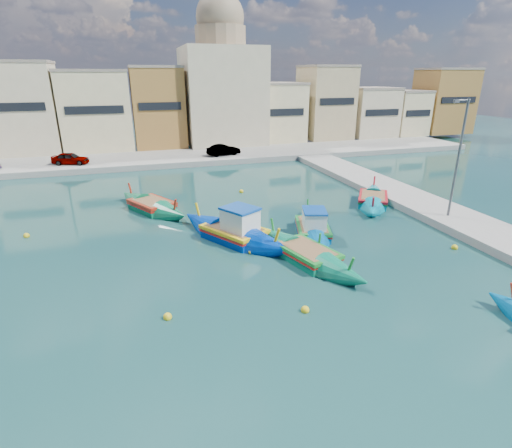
{
  "coord_description": "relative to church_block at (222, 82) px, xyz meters",
  "views": [
    {
      "loc": [
        -2.36,
        -14.18,
        9.38
      ],
      "look_at": [
        4.0,
        6.0,
        1.4
      ],
      "focal_mm": 28.0,
      "sensor_mm": 36.0,
      "label": 1
    }
  ],
  "objects": [
    {
      "name": "quay_street_lamp",
      "position": [
        7.44,
        -34.0,
        -4.07
      ],
      "size": [
        1.18,
        0.16,
        8.0
      ],
      "color": "#595B60",
      "rests_on": "ground"
    },
    {
      "name": "church_block",
      "position": [
        0.0,
        0.0,
        0.0
      ],
      "size": [
        10.0,
        10.0,
        19.1
      ],
      "color": "beige",
      "rests_on": "ground"
    },
    {
      "name": "ground",
      "position": [
        -10.0,
        -40.0,
        -8.41
      ],
      "size": [
        160.0,
        160.0,
        0.0
      ],
      "primitive_type": "plane",
      "color": "#123738",
      "rests_on": "ground"
    },
    {
      "name": "luzzu_blue_cabin",
      "position": [
        -6.92,
        -32.64,
        -8.01
      ],
      "size": [
        6.63,
        9.11,
        3.28
      ],
      "color": "#0035A9",
      "rests_on": "ground"
    },
    {
      "name": "north_quay",
      "position": [
        -10.0,
        -8.0,
        -8.11
      ],
      "size": [
        80.0,
        8.0,
        0.6
      ],
      "primitive_type": "cube",
      "color": "gray",
      "rests_on": "ground"
    },
    {
      "name": "luzzu_green",
      "position": [
        -11.29,
        -25.49,
        -8.13
      ],
      "size": [
        5.81,
        8.28,
        2.61
      ],
      "color": "#0A6E48",
      "rests_on": "ground"
    },
    {
      "name": "north_townhouses",
      "position": [
        -3.32,
        -0.64,
        -3.41
      ],
      "size": [
        83.2,
        7.87,
        10.19
      ],
      "color": "beige",
      "rests_on": "ground"
    },
    {
      "name": "parked_cars",
      "position": [
        -17.14,
        -9.5,
        -7.19
      ],
      "size": [
        28.84,
        2.72,
        1.25
      ],
      "color": "#4C1919",
      "rests_on": "north_quay"
    },
    {
      "name": "luzzu_blue_south",
      "position": [
        -3.95,
        -36.51,
        -8.14
      ],
      "size": [
        4.36,
        8.95,
        2.52
      ],
      "color": "#0B7756",
      "rests_on": "ground"
    },
    {
      "name": "luzzu_turquoise_cabin",
      "position": [
        -2.08,
        -33.27,
        -8.08
      ],
      "size": [
        4.41,
        8.63,
        2.72
      ],
      "color": "#005799",
      "rests_on": "ground"
    },
    {
      "name": "luzzu_cyan_mid",
      "position": [
        5.0,
        -28.95,
        -8.14
      ],
      "size": [
        6.39,
        8.18,
        2.51
      ],
      "color": "#008BA4",
      "rests_on": "ground"
    },
    {
      "name": "mooring_buoys",
      "position": [
        -7.05,
        -34.11,
        -8.33
      ],
      "size": [
        24.1,
        18.53,
        0.36
      ],
      "color": "yellow",
      "rests_on": "ground"
    }
  ]
}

